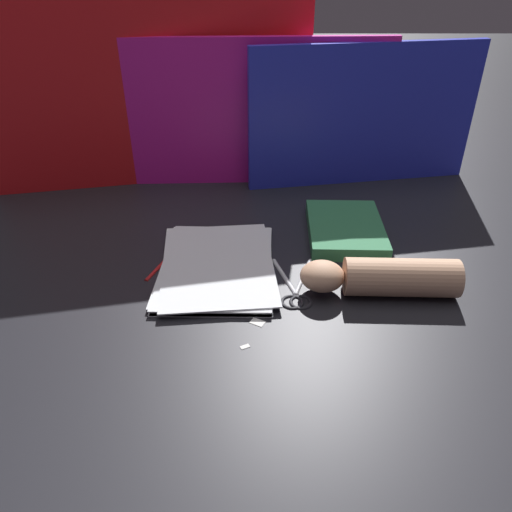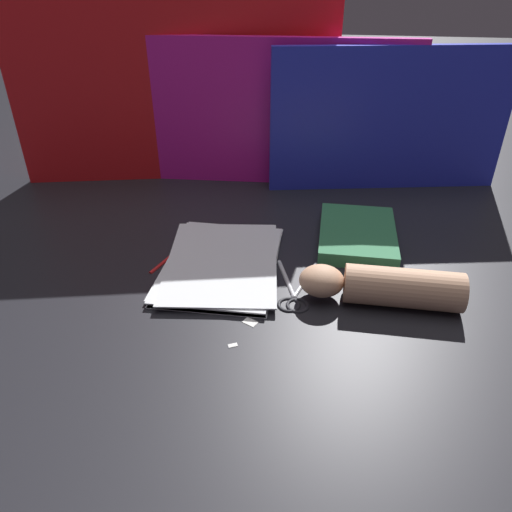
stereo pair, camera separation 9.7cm
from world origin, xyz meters
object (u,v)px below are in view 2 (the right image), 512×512
(scissors, at_px, (294,292))
(hand_forearm, at_px, (383,286))
(paper_stack, at_px, (221,263))
(book_closed, at_px, (357,235))

(scissors, bearing_deg, hand_forearm, -1.36)
(paper_stack, distance_m, book_closed, 0.32)
(hand_forearm, bearing_deg, book_closed, 98.82)
(hand_forearm, bearing_deg, paper_stack, 165.32)
(paper_stack, height_order, hand_forearm, hand_forearm)
(paper_stack, relative_size, scissors, 1.90)
(book_closed, height_order, scissors, book_closed)
(paper_stack, height_order, scissors, paper_stack)
(scissors, relative_size, hand_forearm, 0.58)
(book_closed, xyz_separation_m, hand_forearm, (0.03, -0.22, 0.02))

